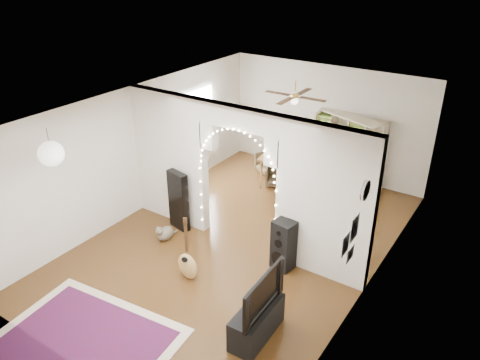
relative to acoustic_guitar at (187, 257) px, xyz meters
The scene contains 25 objects.
floor 1.50m from the acoustic_guitar, 85.30° to the left, with size 7.50×7.50×0.00m, color black.
ceiling 2.67m from the acoustic_guitar, 85.30° to the left, with size 5.00×7.50×0.02m, color white.
wall_back 5.25m from the acoustic_guitar, 88.70° to the left, with size 5.00×0.02×2.70m, color silver.
wall_front 2.50m from the acoustic_guitar, 87.12° to the right, with size 5.00×0.02×2.70m, color silver.
wall_left 2.92m from the acoustic_guitar, 149.14° to the left, with size 0.02×7.50×2.70m, color silver.
wall_right 3.11m from the acoustic_guitar, 28.55° to the left, with size 0.02×7.50×2.70m, color silver.
divider_wall 1.73m from the acoustic_guitar, 85.30° to the left, with size 5.00×0.20×2.70m.
fairy_lights 1.71m from the acoustic_guitar, 84.83° to the left, with size 1.64×0.04×1.60m, color #FFEABF, non-canonical shape.
window 4.13m from the acoustic_guitar, 126.13° to the left, with size 0.04×1.20×1.40m, color white.
wall_clock 3.19m from the acoustic_guitar, 17.60° to the left, with size 0.31×0.31×0.03m, color white.
picture_frames 2.83m from the acoustic_guitar, ahead, with size 0.02×0.50×0.70m, color white, non-canonical shape.
paper_lantern 2.72m from the acoustic_guitar, 151.30° to the right, with size 0.40×0.40×0.40m, color white.
ceiling_fan 3.94m from the acoustic_guitar, 88.04° to the left, with size 1.10×1.10×0.30m, color gold, non-canonical shape.
area_rug 2.05m from the acoustic_guitar, 99.28° to the right, with size 2.56×1.91×0.02m, color maroon.
guitar_case 1.67m from the acoustic_guitar, 135.07° to the left, with size 0.47×0.16×1.23m, color black.
acoustic_guitar is the anchor object (origin of this frame).
tabby_cat 1.34m from the acoustic_guitar, 149.42° to the left, with size 0.25×0.56×0.37m.
floor_speaker 1.67m from the acoustic_guitar, 44.47° to the left, with size 0.41×0.37×0.94m.
media_console 1.75m from the acoustic_guitar, 15.80° to the right, with size 0.40×1.00×0.50m, color black.
tv 1.77m from the acoustic_guitar, 15.80° to the right, with size 1.07×0.14×0.62m, color black.
bookcase 5.01m from the acoustic_guitar, 80.57° to the left, with size 1.64×0.42×1.68m, color tan.
dining_table 3.95m from the acoustic_guitar, 93.47° to the left, with size 1.28×0.92×0.76m.
flower_vase 3.96m from the acoustic_guitar, 93.47° to the left, with size 0.18×0.18×0.19m, color silver.
dining_chair_left 4.49m from the acoustic_guitar, 102.22° to the left, with size 0.57×0.58×0.53m, color brown.
dining_chair_right 3.95m from the acoustic_guitar, 96.79° to the left, with size 0.53×0.55×0.50m, color brown.
Camera 1 is at (4.19, -6.29, 5.09)m, focal length 35.00 mm.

